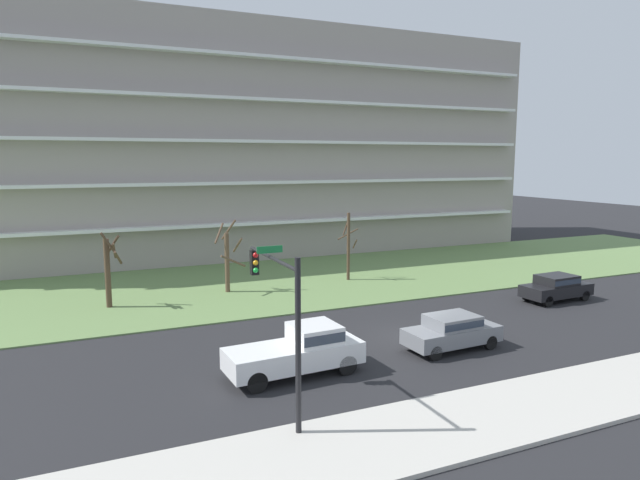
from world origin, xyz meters
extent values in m
plane|color=#232326|center=(0.00, 0.00, 0.00)|extent=(160.00, 160.00, 0.00)
cube|color=#BCB7AD|center=(0.00, -8.00, 0.07)|extent=(80.00, 4.00, 0.15)
cube|color=#66844C|center=(0.00, 14.00, 0.04)|extent=(80.00, 16.00, 0.08)
cube|color=#9E938C|center=(0.00, 28.64, 9.87)|extent=(52.81, 13.29, 19.73)
cube|color=white|center=(0.00, 21.55, 3.29)|extent=(50.70, 0.90, 0.24)
cube|color=white|center=(0.00, 21.55, 6.58)|extent=(50.70, 0.90, 0.24)
cube|color=white|center=(0.00, 21.55, 9.87)|extent=(50.70, 0.90, 0.24)
cube|color=white|center=(0.00, 21.55, 13.15)|extent=(50.70, 0.90, 0.24)
cube|color=white|center=(0.00, 21.55, 16.44)|extent=(50.70, 0.90, 0.24)
cylinder|color=#4C3828|center=(-12.81, 11.51, 2.01)|extent=(0.32, 0.32, 4.01)
cylinder|color=#4C3828|center=(-12.39, 11.43, 3.33)|extent=(0.31, 0.97, 1.01)
cylinder|color=#4C3828|center=(-12.48, 11.86, 3.53)|extent=(0.89, 0.84, 1.32)
cylinder|color=#4C3828|center=(-12.22, 11.32, 2.93)|extent=(0.55, 1.30, 0.97)
cylinder|color=#4C3828|center=(-12.72, 11.17, 3.85)|extent=(0.83, 0.34, 1.20)
cylinder|color=brown|center=(-5.68, 12.40, 1.93)|extent=(0.29, 0.29, 3.86)
cylinder|color=brown|center=(-6.06, 12.75, 3.82)|extent=(0.87, 0.92, 1.24)
cylinder|color=brown|center=(-5.49, 11.60, 2.19)|extent=(1.68, 0.52, 0.94)
cylinder|color=brown|center=(-4.95, 12.47, 3.04)|extent=(0.28, 1.55, 1.13)
cylinder|color=brown|center=(-5.43, 12.78, 4.01)|extent=(0.92, 0.67, 1.33)
cylinder|color=#4C3828|center=(2.96, 12.49, 2.39)|extent=(0.22, 0.22, 4.79)
cylinder|color=#4C3828|center=(3.41, 12.39, 2.59)|extent=(0.31, 0.99, 0.78)
cylinder|color=#4C3828|center=(2.85, 12.73, 3.71)|extent=(0.60, 0.35, 1.01)
cylinder|color=#4C3828|center=(3.24, 13.15, 3.20)|extent=(1.41, 0.67, 0.87)
cube|color=black|center=(11.93, 2.50, 0.67)|extent=(4.47, 1.98, 0.70)
cube|color=black|center=(11.93, 2.50, 1.29)|extent=(2.27, 1.75, 0.55)
cube|color=#2D3847|center=(11.93, 2.50, 1.29)|extent=(2.22, 1.78, 0.30)
cylinder|color=black|center=(10.42, 1.65, 0.32)|extent=(0.65, 0.25, 0.64)
cylinder|color=black|center=(10.35, 3.23, 0.32)|extent=(0.65, 0.25, 0.64)
cylinder|color=black|center=(13.50, 1.77, 0.32)|extent=(0.65, 0.25, 0.64)
cylinder|color=black|center=(13.43, 3.35, 0.32)|extent=(0.65, 0.25, 0.64)
cube|color=white|center=(-6.70, -2.00, 0.82)|extent=(5.50, 2.29, 0.85)
cube|color=white|center=(-5.81, -1.95, 1.60)|extent=(1.90, 1.94, 0.70)
cube|color=#2D3847|center=(-5.81, -1.95, 1.60)|extent=(1.86, 1.97, 0.38)
cylinder|color=black|center=(-4.87, -1.01, 0.40)|extent=(0.81, 0.26, 0.80)
cylinder|color=black|center=(-4.77, -2.79, 0.40)|extent=(0.81, 0.26, 0.80)
cylinder|color=black|center=(-8.64, -1.21, 0.40)|extent=(0.81, 0.26, 0.80)
cylinder|color=black|center=(-8.54, -2.99, 0.40)|extent=(0.81, 0.26, 0.80)
cube|color=slate|center=(0.86, -2.00, 0.67)|extent=(4.48, 2.00, 0.70)
cube|color=slate|center=(0.86, -2.00, 1.29)|extent=(2.27, 1.75, 0.55)
cube|color=#2D3847|center=(0.86, -2.00, 1.29)|extent=(2.23, 1.79, 0.30)
cylinder|color=black|center=(2.37, -1.14, 0.32)|extent=(0.65, 0.25, 0.64)
cylinder|color=black|center=(2.44, -2.72, 0.32)|extent=(0.65, 0.25, 0.64)
cylinder|color=black|center=(-0.71, -1.28, 0.32)|extent=(0.65, 0.25, 0.64)
cylinder|color=black|center=(-0.64, -2.86, 0.32)|extent=(0.65, 0.25, 0.64)
cylinder|color=black|center=(-8.33, -6.60, 2.80)|extent=(0.18, 0.18, 5.60)
cylinder|color=black|center=(-8.33, -4.28, 5.20)|extent=(0.12, 4.65, 0.12)
cube|color=black|center=(-8.33, -2.25, 4.70)|extent=(0.28, 0.28, 0.90)
sphere|color=red|center=(-8.33, -2.40, 5.00)|extent=(0.20, 0.20, 0.20)
sphere|color=#F2A519|center=(-8.33, -2.40, 4.72)|extent=(0.20, 0.20, 0.20)
sphere|color=green|center=(-8.33, -2.40, 4.44)|extent=(0.20, 0.20, 0.20)
cube|color=#197238|center=(-8.33, -4.04, 5.45)|extent=(0.90, 0.04, 0.24)
camera|label=1|loc=(-14.15, -21.44, 8.45)|focal=31.03mm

